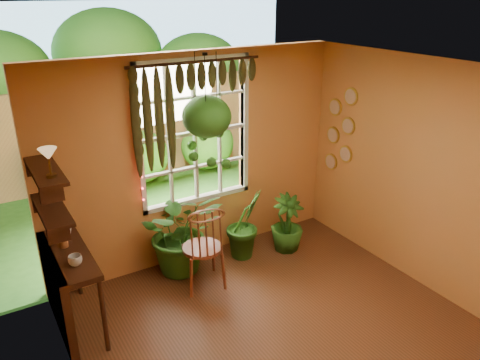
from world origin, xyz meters
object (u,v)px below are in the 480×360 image
at_px(counter_ledge, 61,284).
at_px(hanging_basket, 207,123).
at_px(windsor_chair, 203,259).
at_px(potted_plant_mid, 245,224).
at_px(potted_plant_left, 181,230).

xyz_separation_m(counter_ledge, hanging_basket, (1.96, 0.45, 1.33)).
relative_size(counter_ledge, windsor_chair, 0.95).
height_order(counter_ledge, hanging_basket, hanging_basket).
relative_size(windsor_chair, hanging_basket, 0.90).
bearing_deg(potted_plant_mid, counter_ledge, -173.40).
xyz_separation_m(counter_ledge, potted_plant_left, (1.53, 0.40, 0.01)).
xyz_separation_m(potted_plant_left, potted_plant_mid, (0.87, -0.12, -0.09)).
bearing_deg(hanging_basket, windsor_chair, -125.32).
relative_size(windsor_chair, potted_plant_mid, 1.34).
distance_m(potted_plant_left, potted_plant_mid, 0.88).
xyz_separation_m(windsor_chair, potted_plant_left, (-0.07, 0.45, 0.19)).
bearing_deg(counter_ledge, hanging_basket, 12.86).
relative_size(counter_ledge, potted_plant_left, 1.07).
bearing_deg(windsor_chair, hanging_basket, 64.97).
height_order(potted_plant_left, hanging_basket, hanging_basket).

